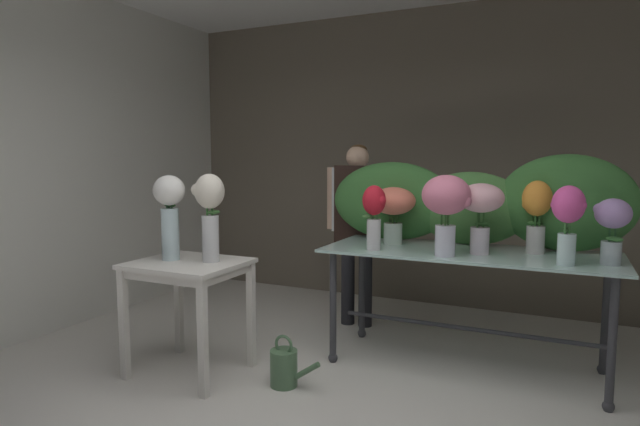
# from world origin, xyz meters

# --- Properties ---
(ground_plane) EXTENTS (7.51, 7.51, 0.00)m
(ground_plane) POSITION_xyz_m (0.00, 1.68, 0.00)
(ground_plane) COLOR silver
(wall_back) EXTENTS (5.78, 0.12, 2.97)m
(wall_back) POSITION_xyz_m (0.00, 3.37, 1.48)
(wall_back) COLOR #706656
(wall_back) RESTS_ON ground
(wall_left) EXTENTS (0.12, 3.49, 2.97)m
(wall_left) POSITION_xyz_m (-2.89, 1.68, 1.48)
(wall_left) COLOR silver
(wall_left) RESTS_ON ground
(display_table_glass) EXTENTS (1.98, 0.80, 0.85)m
(display_table_glass) POSITION_xyz_m (0.51, 1.75, 0.71)
(display_table_glass) COLOR silver
(display_table_glass) RESTS_ON ground
(side_table_white) EXTENTS (0.73, 0.63, 0.79)m
(side_table_white) POSITION_xyz_m (-1.20, 0.85, 0.68)
(side_table_white) COLOR silver
(side_table_white) RESTS_ON ground
(florist) EXTENTS (0.57, 0.24, 1.61)m
(florist) POSITION_xyz_m (-0.54, 2.32, 0.99)
(florist) COLOR #232328
(florist) RESTS_ON ground
(foliage_backdrop) EXTENTS (2.20, 0.31, 0.68)m
(foliage_backdrop) POSITION_xyz_m (0.55, 2.03, 1.16)
(foliage_backdrop) COLOR #387033
(foliage_backdrop) RESTS_ON display_table_glass
(vase_crimson_anemones) EXTENTS (0.18, 0.16, 0.46)m
(vase_crimson_anemones) POSITION_xyz_m (-0.10, 1.52, 1.11)
(vase_crimson_anemones) COLOR silver
(vase_crimson_anemones) RESTS_ON display_table_glass
(vase_coral_snapdragons) EXTENTS (0.33, 0.33, 0.43)m
(vase_coral_snapdragons) POSITION_xyz_m (-0.05, 1.81, 1.13)
(vase_coral_snapdragons) COLOR silver
(vase_coral_snapdragons) RESTS_ON display_table_glass
(vase_lilac_carnations) EXTENTS (0.21, 0.21, 0.41)m
(vase_lilac_carnations) POSITION_xyz_m (1.38, 1.64, 1.10)
(vase_lilac_carnations) COLOR silver
(vase_lilac_carnations) RESTS_ON display_table_glass
(vase_blush_freesia) EXTENTS (0.30, 0.30, 0.48)m
(vase_blush_freesia) POSITION_xyz_m (0.61, 1.66, 1.17)
(vase_blush_freesia) COLOR silver
(vase_blush_freesia) RESTS_ON display_table_glass
(vase_sunset_hydrangea) EXTENTS (0.19, 0.19, 0.50)m
(vase_sunset_hydrangea) POSITION_xyz_m (0.94, 1.85, 1.13)
(vase_sunset_hydrangea) COLOR silver
(vase_sunset_hydrangea) RESTS_ON display_table_glass
(vase_fuchsia_lilies) EXTENTS (0.20, 0.19, 0.49)m
(vase_fuchsia_lilies) POSITION_xyz_m (1.14, 1.51, 1.14)
(vase_fuchsia_lilies) COLOR silver
(vase_fuchsia_lilies) RESTS_ON display_table_glass
(vase_rosy_dahlias) EXTENTS (0.33, 0.32, 0.54)m
(vase_rosy_dahlias) POSITION_xyz_m (0.41, 1.49, 1.20)
(vase_rosy_dahlias) COLOR silver
(vase_rosy_dahlias) RESTS_ON display_table_glass
(vase_white_roses_tall) EXTENTS (0.22, 0.22, 0.59)m
(vase_white_roses_tall) POSITION_xyz_m (-1.35, 0.85, 1.13)
(vase_white_roses_tall) COLOR silver
(vase_white_roses_tall) RESTS_ON side_table_white
(vase_cream_lisianthus_tall) EXTENTS (0.22, 0.20, 0.60)m
(vase_cream_lisianthus_tall) POSITION_xyz_m (-1.06, 0.91, 1.15)
(vase_cream_lisianthus_tall) COLOR silver
(vase_cream_lisianthus_tall) RESTS_ON side_table_white
(watering_can) EXTENTS (0.35, 0.18, 0.34)m
(watering_can) POSITION_xyz_m (-0.50, 0.93, 0.13)
(watering_can) COLOR #4C704C
(watering_can) RESTS_ON ground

